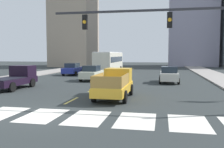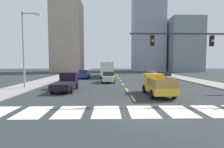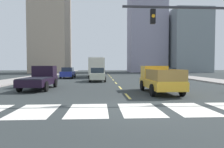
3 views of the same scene
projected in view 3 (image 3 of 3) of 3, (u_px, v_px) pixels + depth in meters
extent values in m
plane|color=#2C3232|center=(140.00, 110.00, 8.87)|extent=(160.00, 160.00, 0.00)
cube|color=gray|center=(205.00, 79.00, 27.55)|extent=(3.69, 110.00, 0.15)
cube|color=gray|center=(17.00, 80.00, 26.10)|extent=(3.69, 110.00, 0.15)
cube|color=silver|center=(35.00, 111.00, 8.61)|extent=(1.74, 2.88, 0.01)
cube|color=silver|center=(88.00, 110.00, 8.74)|extent=(1.74, 2.88, 0.01)
cube|color=silver|center=(140.00, 110.00, 8.87)|extent=(1.74, 2.88, 0.01)
cube|color=silver|center=(190.00, 109.00, 9.00)|extent=(1.74, 2.88, 0.01)
cube|color=#E0C856|center=(128.00, 96.00, 12.86)|extent=(0.16, 2.40, 0.01)
cube|color=#E0C856|center=(120.00, 88.00, 17.85)|extent=(0.16, 2.40, 0.01)
cube|color=#E0C856|center=(116.00, 83.00, 22.84)|extent=(0.16, 2.40, 0.01)
cube|color=#E0C856|center=(113.00, 80.00, 27.83)|extent=(0.16, 2.40, 0.01)
cube|color=#E0C856|center=(111.00, 78.00, 32.81)|extent=(0.16, 2.40, 0.01)
cube|color=#E0C856|center=(110.00, 76.00, 37.80)|extent=(0.16, 2.40, 0.01)
cube|color=#E0C856|center=(109.00, 75.00, 42.79)|extent=(0.16, 2.40, 0.01)
cube|color=#E0C856|center=(108.00, 74.00, 47.78)|extent=(0.16, 2.40, 0.01)
cube|color=gold|center=(160.00, 84.00, 14.34)|extent=(1.96, 5.20, 0.56)
cube|color=gold|center=(154.00, 72.00, 16.00)|extent=(1.84, 1.60, 1.00)
cube|color=#19232D|center=(153.00, 70.00, 16.43)|extent=(1.72, 0.08, 0.56)
cube|color=gold|center=(164.00, 80.00, 13.38)|extent=(1.84, 3.30, 0.06)
cylinder|color=black|center=(142.00, 85.00, 15.85)|extent=(0.22, 0.80, 0.80)
cylinder|color=black|center=(166.00, 85.00, 15.96)|extent=(0.22, 0.80, 0.80)
cylinder|color=black|center=(152.00, 90.00, 12.74)|extent=(0.22, 0.80, 0.80)
cylinder|color=black|center=(182.00, 90.00, 12.85)|extent=(0.22, 0.80, 0.80)
cube|color=olive|center=(151.00, 75.00, 13.31)|extent=(0.06, 3.17, 0.70)
cube|color=olive|center=(178.00, 75.00, 13.41)|extent=(0.06, 3.17, 0.70)
cube|color=olive|center=(173.00, 76.00, 11.78)|extent=(1.80, 0.06, 0.70)
cube|color=black|center=(39.00, 81.00, 16.53)|extent=(1.96, 5.20, 0.56)
cube|color=black|center=(45.00, 71.00, 18.19)|extent=(1.84, 1.60, 1.00)
cube|color=#19232D|center=(46.00, 69.00, 18.63)|extent=(1.72, 0.08, 0.56)
cube|color=black|center=(35.00, 78.00, 15.57)|extent=(1.84, 3.30, 0.06)
cylinder|color=black|center=(33.00, 83.00, 18.04)|extent=(0.22, 0.80, 0.80)
cylinder|color=black|center=(55.00, 83.00, 18.15)|extent=(0.22, 0.80, 0.80)
cylinder|color=black|center=(19.00, 87.00, 14.93)|extent=(0.22, 0.80, 0.80)
cylinder|color=black|center=(46.00, 86.00, 15.04)|extent=(0.22, 0.80, 0.80)
cube|color=beige|center=(97.00, 66.00, 35.54)|extent=(2.50, 10.80, 2.70)
cube|color=#19232D|center=(97.00, 64.00, 35.53)|extent=(2.52, 9.94, 0.80)
cube|color=silver|center=(97.00, 59.00, 35.49)|extent=(2.40, 10.37, 0.12)
cylinder|color=black|center=(91.00, 73.00, 38.87)|extent=(0.22, 1.00, 1.00)
cylinder|color=black|center=(104.00, 73.00, 39.01)|extent=(0.22, 1.00, 1.00)
cylinder|color=black|center=(89.00, 75.00, 32.57)|extent=(0.22, 1.00, 1.00)
cylinder|color=black|center=(104.00, 75.00, 32.71)|extent=(0.22, 1.00, 1.00)
cube|color=beige|center=(98.00, 76.00, 24.99)|extent=(1.80, 4.40, 0.76)
cube|color=#1E2833|center=(98.00, 70.00, 24.82)|extent=(1.58, 2.11, 0.64)
cylinder|color=black|center=(91.00, 78.00, 26.32)|extent=(0.22, 0.64, 0.64)
cylinder|color=black|center=(105.00, 78.00, 26.42)|extent=(0.22, 0.64, 0.64)
cylinder|color=black|center=(90.00, 80.00, 23.60)|extent=(0.22, 0.64, 0.64)
cylinder|color=black|center=(105.00, 80.00, 23.70)|extent=(0.22, 0.64, 0.64)
cube|color=beige|center=(166.00, 76.00, 24.85)|extent=(1.80, 4.40, 0.76)
cube|color=#1E2833|center=(167.00, 70.00, 24.67)|extent=(1.58, 2.11, 0.64)
cylinder|color=black|center=(156.00, 78.00, 26.18)|extent=(0.22, 0.64, 0.64)
cylinder|color=black|center=(169.00, 78.00, 26.28)|extent=(0.22, 0.64, 0.64)
cylinder|color=black|center=(162.00, 80.00, 23.46)|extent=(0.22, 0.64, 0.64)
cylinder|color=black|center=(177.00, 80.00, 23.56)|extent=(0.22, 0.64, 0.64)
cube|color=navy|center=(68.00, 74.00, 31.33)|extent=(1.80, 4.40, 0.76)
cube|color=#1E2833|center=(68.00, 69.00, 31.15)|extent=(1.58, 2.11, 0.64)
cylinder|color=black|center=(64.00, 76.00, 32.65)|extent=(0.22, 0.64, 0.64)
cylinder|color=black|center=(75.00, 76.00, 32.76)|extent=(0.22, 0.64, 0.64)
cylinder|color=black|center=(60.00, 77.00, 29.93)|extent=(0.22, 0.64, 0.64)
cylinder|color=black|center=(73.00, 77.00, 30.03)|extent=(0.22, 0.64, 0.64)
cube|color=#2D2D33|center=(222.00, 8.00, 11.84)|extent=(11.94, 0.12, 0.12)
cube|color=black|center=(153.00, 16.00, 11.62)|extent=(0.28, 0.24, 0.84)
cylinder|color=black|center=(153.00, 11.00, 11.48)|extent=(0.20, 0.04, 0.20)
cylinder|color=orange|center=(153.00, 16.00, 11.49)|extent=(0.20, 0.04, 0.20)
cylinder|color=black|center=(153.00, 20.00, 11.50)|extent=(0.20, 0.04, 0.20)
cube|color=tan|center=(51.00, 32.00, 55.36)|extent=(9.44, 11.31, 22.95)
cube|color=gray|center=(187.00, 42.00, 61.04)|extent=(10.90, 11.64, 18.62)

